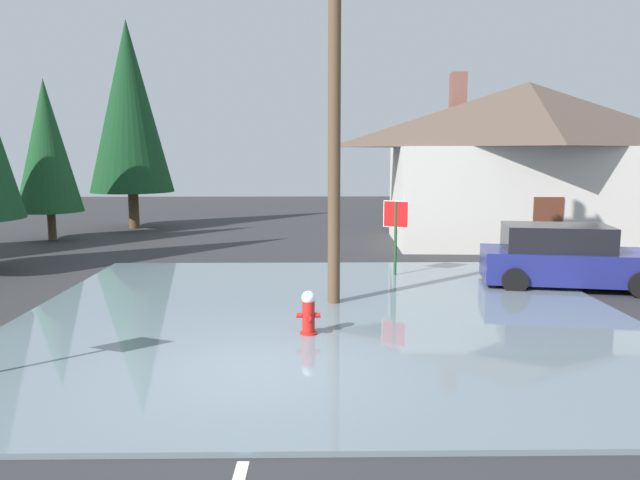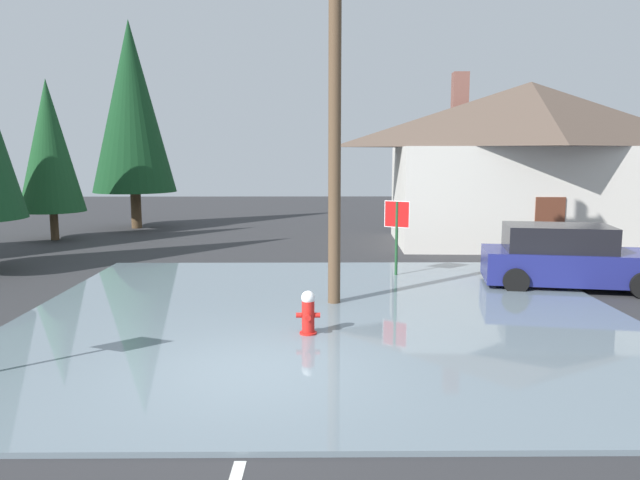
# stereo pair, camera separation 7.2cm
# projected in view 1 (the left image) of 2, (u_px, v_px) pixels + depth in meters

# --- Properties ---
(ground_plane) EXTENTS (80.00, 80.00, 0.10)m
(ground_plane) POSITION_uv_depth(u_px,v_px,m) (256.00, 377.00, 9.44)
(ground_plane) COLOR #2D2D30
(flood_puddle) EXTENTS (12.81, 12.00, 0.08)m
(flood_puddle) POSITION_uv_depth(u_px,v_px,m) (325.00, 315.00, 12.76)
(flood_puddle) COLOR slate
(flood_puddle) RESTS_ON ground
(lane_stop_bar) EXTENTS (3.64, 0.50, 0.01)m
(lane_stop_bar) POSITION_uv_depth(u_px,v_px,m) (298.00, 412.00, 8.02)
(lane_stop_bar) COLOR silver
(lane_stop_bar) RESTS_ON ground
(fire_hydrant) EXTENTS (0.46, 0.39, 0.91)m
(fire_hydrant) POSITION_uv_depth(u_px,v_px,m) (308.00, 315.00, 11.23)
(fire_hydrant) COLOR red
(fire_hydrant) RESTS_ON ground
(utility_pole) EXTENTS (1.60, 0.28, 9.96)m
(utility_pole) POSITION_uv_depth(u_px,v_px,m) (334.00, 74.00, 12.95)
(utility_pole) COLOR brown
(utility_pole) RESTS_ON ground
(stop_sign_far) EXTENTS (0.66, 0.38, 2.16)m
(stop_sign_far) POSITION_uv_depth(u_px,v_px,m) (396.00, 223.00, 16.60)
(stop_sign_far) COLOR #1E4C28
(stop_sign_far) RESTS_ON ground
(house) EXTENTS (10.85, 6.33, 6.61)m
(house) POSITION_uv_depth(u_px,v_px,m) (525.00, 161.00, 22.79)
(house) COLOR beige
(house) RESTS_ON ground
(parked_car) EXTENTS (4.59, 2.63, 1.63)m
(parked_car) POSITION_uv_depth(u_px,v_px,m) (565.00, 258.00, 15.45)
(parked_car) COLOR navy
(parked_car) RESTS_ON ground
(pine_tree_tall_left) EXTENTS (2.55, 2.55, 6.39)m
(pine_tree_tall_left) POSITION_uv_depth(u_px,v_px,m) (47.00, 146.00, 23.63)
(pine_tree_tall_left) COLOR #4C3823
(pine_tree_tall_left) RESTS_ON ground
(pine_tree_far_center) EXTENTS (3.78, 3.78, 9.46)m
(pine_tree_far_center) POSITION_uv_depth(u_px,v_px,m) (129.00, 107.00, 27.24)
(pine_tree_far_center) COLOR #4C3823
(pine_tree_far_center) RESTS_ON ground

